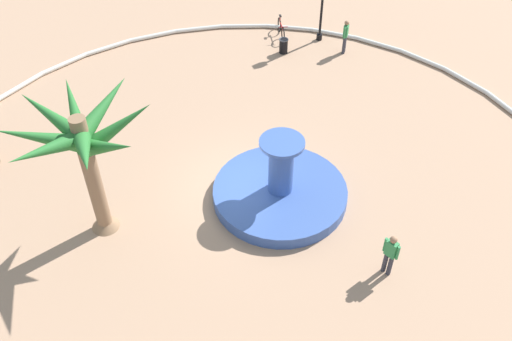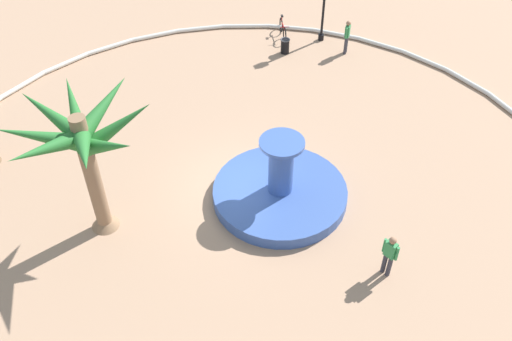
{
  "view_description": "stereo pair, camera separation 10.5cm",
  "coord_description": "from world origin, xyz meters",
  "px_view_note": "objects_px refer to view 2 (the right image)",
  "views": [
    {
      "loc": [
        3.98,
        13.25,
        13.55
      ],
      "look_at": [
        -0.29,
        0.24,
        1.0
      ],
      "focal_mm": 38.45,
      "sensor_mm": 36.0,
      "label": 1
    },
    {
      "loc": [
        3.88,
        13.28,
        13.55
      ],
      "look_at": [
        -0.29,
        0.24,
        1.0
      ],
      "focal_mm": 38.45,
      "sensor_mm": 36.0,
      "label": 2
    }
  ],
  "objects_px": {
    "fountain": "(280,191)",
    "palm_tree_by_curb": "(82,142)",
    "person_cyclist_photo": "(390,254)",
    "person_cyclist_helmet": "(347,35)",
    "bicycle_red_frame": "(283,29)",
    "trash_bin": "(285,46)"
  },
  "relations": [
    {
      "from": "fountain",
      "to": "bicycle_red_frame",
      "type": "relative_size",
      "value": 2.71
    },
    {
      "from": "fountain",
      "to": "person_cyclist_helmet",
      "type": "distance_m",
      "value": 10.36
    },
    {
      "from": "trash_bin",
      "to": "palm_tree_by_curb",
      "type": "bearing_deg",
      "value": 42.25
    },
    {
      "from": "bicycle_red_frame",
      "to": "person_cyclist_helmet",
      "type": "distance_m",
      "value": 3.39
    },
    {
      "from": "trash_bin",
      "to": "fountain",
      "type": "bearing_deg",
      "value": 69.01
    },
    {
      "from": "fountain",
      "to": "trash_bin",
      "type": "height_order",
      "value": "fountain"
    },
    {
      "from": "palm_tree_by_curb",
      "to": "person_cyclist_photo",
      "type": "bearing_deg",
      "value": 149.95
    },
    {
      "from": "palm_tree_by_curb",
      "to": "person_cyclist_photo",
      "type": "height_order",
      "value": "palm_tree_by_curb"
    },
    {
      "from": "fountain",
      "to": "person_cyclist_photo",
      "type": "height_order",
      "value": "fountain"
    },
    {
      "from": "fountain",
      "to": "palm_tree_by_curb",
      "type": "distance_m",
      "value": 6.76
    },
    {
      "from": "palm_tree_by_curb",
      "to": "person_cyclist_photo",
      "type": "relative_size",
      "value": 2.91
    },
    {
      "from": "person_cyclist_helmet",
      "to": "person_cyclist_photo",
      "type": "relative_size",
      "value": 1.02
    },
    {
      "from": "person_cyclist_photo",
      "to": "palm_tree_by_curb",
      "type": "bearing_deg",
      "value": -30.05
    },
    {
      "from": "bicycle_red_frame",
      "to": "person_cyclist_helmet",
      "type": "relative_size",
      "value": 1.03
    },
    {
      "from": "fountain",
      "to": "person_cyclist_photo",
      "type": "bearing_deg",
      "value": 116.34
    },
    {
      "from": "bicycle_red_frame",
      "to": "person_cyclist_photo",
      "type": "distance_m",
      "value": 14.82
    },
    {
      "from": "fountain",
      "to": "person_cyclist_photo",
      "type": "relative_size",
      "value": 2.85
    },
    {
      "from": "palm_tree_by_curb",
      "to": "person_cyclist_helmet",
      "type": "xyz_separation_m",
      "value": [
        -12.17,
        -7.67,
        -2.62
      ]
    },
    {
      "from": "trash_bin",
      "to": "bicycle_red_frame",
      "type": "xyz_separation_m",
      "value": [
        -0.45,
        -1.55,
        -0.0
      ]
    },
    {
      "from": "fountain",
      "to": "trash_bin",
      "type": "bearing_deg",
      "value": -110.99
    },
    {
      "from": "person_cyclist_helmet",
      "to": "fountain",
      "type": "bearing_deg",
      "value": 52.86
    },
    {
      "from": "bicycle_red_frame",
      "to": "person_cyclist_photo",
      "type": "bearing_deg",
      "value": 82.3
    }
  ]
}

